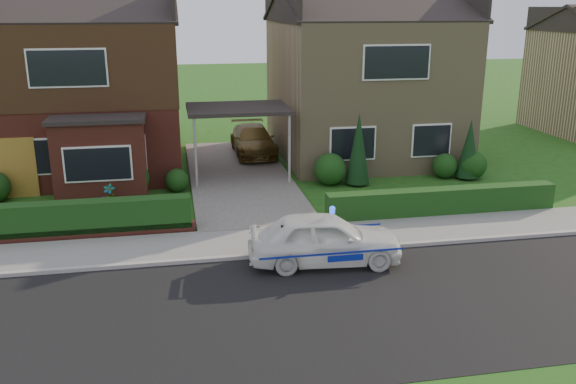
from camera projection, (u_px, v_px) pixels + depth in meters
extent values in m
plane|color=#174F15|center=(296.00, 311.00, 13.32)|extent=(120.00, 120.00, 0.00)
cube|color=black|center=(296.00, 311.00, 13.32)|extent=(60.00, 6.00, 0.02)
cube|color=#9E9993|center=(273.00, 255.00, 16.17)|extent=(60.00, 0.16, 0.12)
cube|color=slate|center=(267.00, 241.00, 17.16)|extent=(60.00, 2.00, 0.10)
cube|color=#666059|center=(240.00, 176.00, 23.64)|extent=(3.80, 12.00, 0.12)
cube|color=brown|center=(87.00, 96.00, 24.58)|extent=(7.20, 8.00, 5.80)
cube|color=white|center=(29.00, 157.00, 20.96)|extent=(1.80, 0.08, 1.30)
cube|color=white|center=(123.00, 153.00, 21.53)|extent=(1.60, 0.08, 1.30)
cube|color=white|center=(67.00, 68.00, 20.37)|extent=(2.60, 0.08, 1.30)
cube|color=black|center=(83.00, 60.00, 24.16)|extent=(7.26, 8.06, 2.90)
cube|color=brown|center=(100.00, 160.00, 20.78)|extent=(3.00, 1.40, 2.70)
cube|color=black|center=(97.00, 119.00, 20.36)|extent=(3.20, 1.60, 0.14)
cube|color=#9D8860|center=(362.00, 89.00, 26.66)|extent=(7.20, 8.00, 5.80)
cube|color=white|center=(353.00, 144.00, 23.04)|extent=(1.80, 0.08, 1.30)
cube|color=white|center=(431.00, 140.00, 23.61)|extent=(1.60, 0.08, 1.30)
cube|color=white|center=(397.00, 62.00, 22.45)|extent=(2.60, 0.08, 1.30)
cube|color=black|center=(238.00, 109.00, 22.86)|extent=(3.80, 3.00, 0.14)
cylinder|color=gray|center=(196.00, 154.00, 21.64)|extent=(0.10, 0.10, 2.70)
cylinder|color=gray|center=(289.00, 150.00, 22.25)|extent=(0.10, 0.10, 2.70)
cube|color=olive|center=(3.00, 168.00, 20.89)|extent=(2.20, 0.10, 2.10)
cube|color=brown|center=(58.00, 235.00, 17.21)|extent=(7.70, 0.25, 0.36)
cube|color=#133410|center=(60.00, 239.00, 17.40)|extent=(7.50, 0.55, 0.90)
cube|color=#133410|center=(441.00, 215.00, 19.39)|extent=(7.50, 0.55, 0.80)
sphere|color=#133410|center=(130.00, 178.00, 21.15)|extent=(1.32, 1.32, 1.32)
sphere|color=#133410|center=(177.00, 180.00, 21.79)|extent=(0.84, 0.84, 0.84)
sphere|color=#133410|center=(330.00, 169.00, 22.55)|extent=(1.20, 1.20, 1.20)
sphere|color=#133410|center=(445.00, 166.00, 23.50)|extent=(0.96, 0.96, 0.96)
sphere|color=#133410|center=(473.00, 165.00, 23.38)|extent=(1.08, 1.08, 1.08)
cone|color=black|center=(358.00, 151.00, 22.34)|extent=(0.90, 0.90, 2.60)
cone|color=black|center=(469.00, 151.00, 23.18)|extent=(0.90, 0.90, 2.20)
imported|color=white|center=(325.00, 239.00, 15.60)|extent=(1.91, 4.04, 1.34)
sphere|color=#193FF2|center=(333.00, 211.00, 15.42)|extent=(0.17, 0.17, 0.17)
cube|color=navy|center=(333.00, 253.00, 14.87)|extent=(3.61, 0.02, 0.05)
cube|color=navy|center=(318.00, 230.00, 16.36)|extent=(3.61, 0.01, 0.05)
ellipsoid|color=black|center=(283.00, 233.00, 15.23)|extent=(0.22, 0.17, 0.21)
sphere|color=white|center=(284.00, 235.00, 15.18)|extent=(0.11, 0.11, 0.11)
sphere|color=black|center=(284.00, 228.00, 15.18)|extent=(0.13, 0.13, 0.13)
cone|color=black|center=(282.00, 226.00, 15.16)|extent=(0.04, 0.04, 0.05)
cone|color=black|center=(286.00, 226.00, 15.17)|extent=(0.04, 0.04, 0.05)
imported|color=brown|center=(253.00, 140.00, 26.80)|extent=(1.76, 4.25, 1.23)
imported|color=gray|center=(110.00, 196.00, 20.11)|extent=(0.46, 0.37, 0.76)
imported|color=gray|center=(107.00, 210.00, 18.62)|extent=(0.61, 0.61, 0.82)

